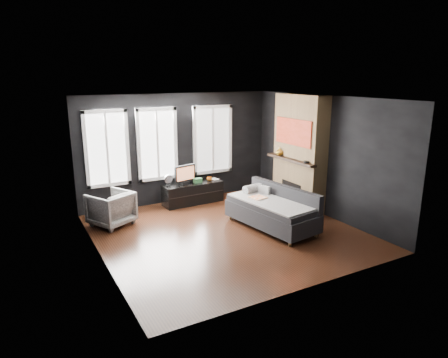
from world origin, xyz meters
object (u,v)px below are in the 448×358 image
book (212,176)px  media_console (193,193)px  mug (209,178)px  sofa (271,208)px  armchair (111,207)px  mantel_vase (279,151)px  monitor (185,173)px

book → media_console: bearing=-173.8°
mug → book: (0.10, 0.08, 0.05)m
sofa → book: sofa is taller
mug → media_console: bearing=177.9°
sofa → armchair: bearing=139.9°
armchair → book: 2.78m
armchair → media_console: size_ratio=0.53×
media_console → mantel_vase: bearing=-31.9°
monitor → book: bearing=-10.3°
media_console → mantel_vase: 2.38m
book → monitor: bearing=-176.4°
monitor → book: size_ratio=2.72×
sofa → armchair: sofa is taller
sofa → book: (-0.19, 2.38, 0.20)m
sofa → mug: size_ratio=15.46×
mug → armchair: bearing=-168.9°
sofa → monitor: 2.54m
media_console → monitor: (-0.20, 0.01, 0.53)m
armchair → book: size_ratio=3.63×
sofa → book: size_ratio=9.05×
armchair → mug: (2.61, 0.51, 0.18)m
armchair → mantel_vase: size_ratio=4.10×
armchair → mantel_vase: mantel_vase is taller
media_console → monitor: bearing=174.1°
media_console → mantel_vase: mantel_vase is taller
sofa → book: 2.39m
book → mantel_vase: 1.84m
media_console → mug: 0.56m
media_console → book: 0.67m
sofa → media_console: 2.44m
sofa → armchair: (-2.90, 1.78, -0.03)m
armchair → monitor: size_ratio=1.34×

